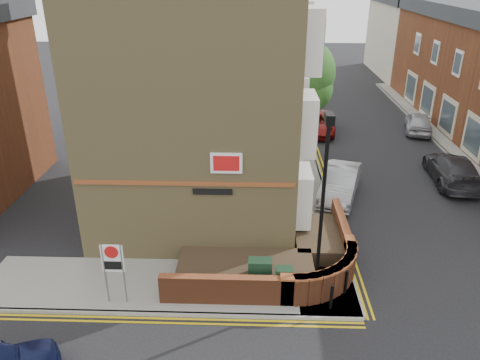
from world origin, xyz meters
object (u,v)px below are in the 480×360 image
silver_car_near (340,183)px  zone_sign (113,263)px  lamppost (322,209)px  utility_cabinet_large (260,275)px

silver_car_near → zone_sign: bearing=-118.5°
zone_sign → silver_car_near: size_ratio=0.49×
lamppost → silver_car_near: size_ratio=1.41×
utility_cabinet_large → silver_car_near: (3.90, 7.52, 0.02)m
utility_cabinet_large → silver_car_near: silver_car_near is taller
utility_cabinet_large → zone_sign: size_ratio=0.55×
lamppost → silver_car_near: 8.30m
silver_car_near → lamppost: bearing=-87.3°
lamppost → utility_cabinet_large: (-1.90, 0.10, -2.62)m
lamppost → silver_car_near: lamppost is taller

